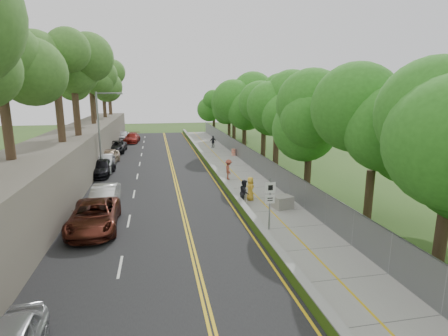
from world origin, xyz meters
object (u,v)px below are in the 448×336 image
at_px(construction_barrel, 234,152).
at_px(painter_0, 250,189).
at_px(person_far, 213,142).
at_px(car_2, 94,216).
at_px(streetlight, 101,127).
at_px(car_1, 104,197).
at_px(signpost, 270,198).
at_px(concrete_block, 283,202).

relative_size(construction_barrel, painter_0, 0.49).
bearing_deg(construction_barrel, person_far, 102.51).
bearing_deg(car_2, streetlight, 94.01).
height_order(car_1, car_2, car_2).
xyz_separation_m(car_1, person_far, (11.80, 24.85, 0.09)).
relative_size(streetlight, car_2, 1.36).
bearing_deg(car_2, construction_barrel, 57.37).
xyz_separation_m(car_1, car_2, (-0.07, -3.86, 0.03)).
distance_m(streetlight, signpost, 20.72).
xyz_separation_m(construction_barrel, painter_0, (-2.85, -18.30, 0.45)).
distance_m(car_2, person_far, 31.08).
relative_size(streetlight, signpost, 2.58).
xyz_separation_m(concrete_block, painter_0, (-1.75, 2.20, 0.46)).
bearing_deg(streetlight, construction_barrel, 25.35).
relative_size(signpost, construction_barrel, 3.60).
relative_size(construction_barrel, concrete_block, 0.68).
relative_size(painter_0, person_far, 1.02).
distance_m(painter_0, person_far, 25.09).
distance_m(signpost, construction_barrel, 24.28).
xyz_separation_m(streetlight, painter_0, (11.91, -11.30, -3.71)).
bearing_deg(signpost, person_far, 86.74).
bearing_deg(signpost, painter_0, 85.99).
distance_m(streetlight, construction_barrel, 16.86).
xyz_separation_m(streetlight, signpost, (11.51, -17.02, -2.68)).
height_order(signpost, person_far, signpost).
distance_m(concrete_block, painter_0, 2.85).
height_order(painter_0, person_far, painter_0).
height_order(car_1, person_far, person_far).
height_order(signpost, painter_0, signpost).
relative_size(construction_barrel, car_2, 0.15).
height_order(construction_barrel, car_1, car_1).
relative_size(signpost, concrete_block, 2.45).
bearing_deg(painter_0, car_2, 108.10).
height_order(signpost, concrete_block, signpost).
distance_m(streetlight, person_far, 19.47).
distance_m(construction_barrel, person_far, 6.94).
height_order(streetlight, car_1, streetlight).
bearing_deg(construction_barrel, car_2, -121.34).
bearing_deg(person_far, concrete_block, 87.50).
bearing_deg(signpost, concrete_block, 58.50).
xyz_separation_m(streetlight, construction_barrel, (14.76, 7.00, -4.16)).
distance_m(signpost, person_far, 30.84).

